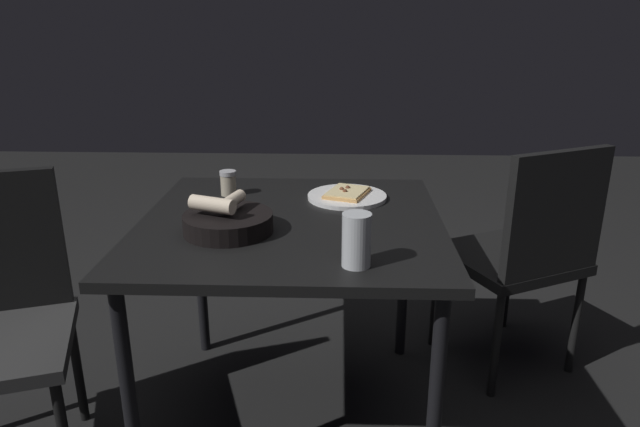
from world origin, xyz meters
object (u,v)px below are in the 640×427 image
object	(u,v)px
dining_table	(292,239)
chair_far	(526,246)
beer_glass	(356,243)
pizza_plate	(347,196)
bread_basket	(227,220)
pepper_shaker	(228,184)

from	to	relation	value
dining_table	chair_far	bearing A→B (deg)	-69.62
beer_glass	dining_table	bearing A→B (deg)	29.22
pizza_plate	chair_far	bearing A→B (deg)	-81.96
bread_basket	beer_glass	size ratio (longest dim) A/B	1.88
dining_table	bread_basket	distance (m)	0.24
dining_table	chair_far	world-z (taller)	chair_far
bread_basket	chair_far	world-z (taller)	chair_far
pizza_plate	beer_glass	xyz separation A→B (m)	(-0.56, -0.02, 0.05)
dining_table	bread_basket	size ratio (longest dim) A/B	3.58
dining_table	pizza_plate	bearing A→B (deg)	-38.71
dining_table	chair_far	xyz separation A→B (m)	(0.31, -0.84, -0.14)
dining_table	bread_basket	xyz separation A→B (m)	(-0.12, 0.18, 0.10)
pepper_shaker	chair_far	xyz separation A→B (m)	(0.07, -1.08, -0.25)
beer_glass	chair_far	distance (m)	0.96
bread_basket	dining_table	bearing A→B (deg)	-56.22
dining_table	beer_glass	distance (m)	0.41
bread_basket	chair_far	bearing A→B (deg)	-67.07
dining_table	pizza_plate	size ratio (longest dim) A/B	3.44
pizza_plate	chair_far	size ratio (longest dim) A/B	0.30
pepper_shaker	beer_glass	bearing A→B (deg)	-143.73
dining_table	pizza_plate	world-z (taller)	pizza_plate
beer_glass	pepper_shaker	xyz separation A→B (m)	(0.59, 0.43, -0.02)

